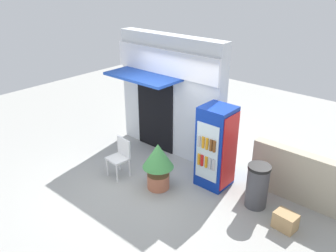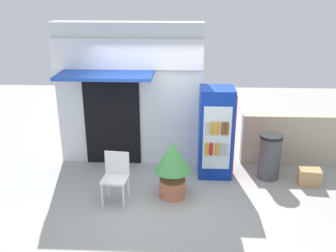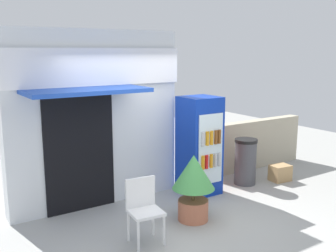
% 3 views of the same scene
% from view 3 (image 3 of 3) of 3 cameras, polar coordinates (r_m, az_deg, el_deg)
% --- Properties ---
extents(ground, '(16.00, 16.00, 0.00)m').
position_cam_3_polar(ground, '(5.88, 1.58, -14.73)').
color(ground, '#A3A39E').
extents(storefront_building, '(2.93, 1.17, 2.88)m').
position_cam_3_polar(storefront_building, '(6.49, -10.65, 1.34)').
color(storefront_building, silver).
rests_on(storefront_building, ground).
extents(drink_cooler, '(0.66, 0.67, 1.76)m').
position_cam_3_polar(drink_cooler, '(7.00, 4.68, -2.87)').
color(drink_cooler, '#0C2D9E').
rests_on(drink_cooler, ground).
extents(plastic_chair, '(0.46, 0.44, 0.87)m').
position_cam_3_polar(plastic_chair, '(5.35, -3.61, -11.52)').
color(plastic_chair, white).
rests_on(plastic_chair, ground).
extents(potted_plant_near_shop, '(0.65, 0.65, 1.02)m').
position_cam_3_polar(potted_plant_near_shop, '(5.93, 3.74, -8.04)').
color(potted_plant_near_shop, '#BC6B4C').
rests_on(potted_plant_near_shop, ground).
extents(trash_bin, '(0.43, 0.43, 0.89)m').
position_cam_3_polar(trash_bin, '(7.70, 11.23, -5.09)').
color(trash_bin, '#47474C').
rests_on(trash_bin, ground).
extents(stone_boundary_wall, '(2.68, 0.23, 1.05)m').
position_cam_3_polar(stone_boundary_wall, '(8.77, 12.28, -2.62)').
color(stone_boundary_wall, '#B7AD93').
rests_on(stone_boundary_wall, ground).
extents(cardboard_box, '(0.42, 0.33, 0.32)m').
position_cam_3_polar(cardboard_box, '(8.11, 16.06, -6.59)').
color(cardboard_box, tan).
rests_on(cardboard_box, ground).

